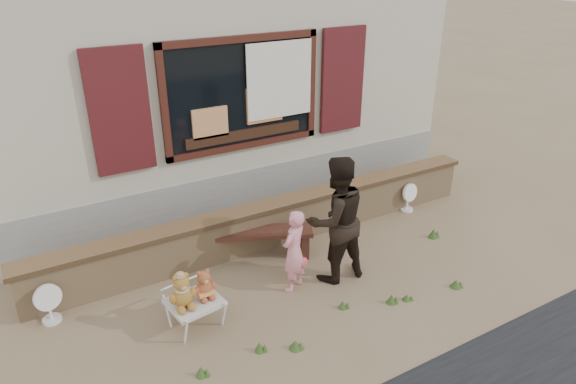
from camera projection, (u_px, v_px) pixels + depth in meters
ground at (310, 275)px, 6.96m from camera, size 80.00×80.00×0.00m
shopfront at (185, 67)px, 9.61m from camera, size 8.04×5.13×4.00m
brick_wall at (275, 222)px, 7.59m from camera, size 7.10×0.36×0.67m
bench at (253, 238)px, 7.24m from camera, size 1.66×1.02×0.43m
folding_chair at (195, 303)px, 5.89m from camera, size 0.65×0.59×0.36m
teddy_bear_left at (182, 290)px, 5.70m from camera, size 0.35×0.32×0.43m
teddy_bear_right at (204, 283)px, 5.87m from camera, size 0.30×0.27×0.37m
child at (294, 251)px, 6.46m from camera, size 0.49×0.43×1.12m
adult at (336, 220)px, 6.57m from camera, size 0.86×0.68×1.73m
fan_left at (48, 303)px, 5.99m from camera, size 0.33×0.22×0.52m
fan_right at (408, 197)px, 8.57m from camera, size 0.31×0.21×0.50m
grass_tufts at (368, 297)px, 6.43m from camera, size 4.24×1.24×0.15m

